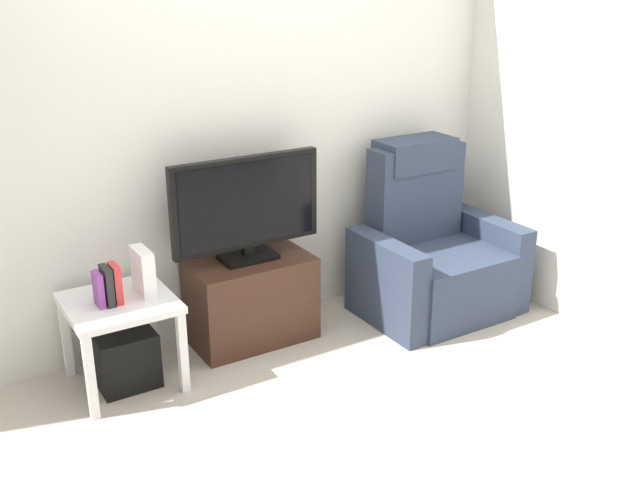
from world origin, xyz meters
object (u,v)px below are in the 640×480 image
object	(u,v)px
side_table	(120,314)
book_rightmost	(115,283)
subwoofer_box	(125,357)
recliner_armchair	(432,254)
game_console	(143,271)
tv_stand	(251,300)
book_middle	(107,286)
book_leftmost	(98,289)
television	(247,206)

from	to	relation	value
side_table	book_rightmost	distance (m)	0.18
side_table	book_rightmost	bearing A→B (deg)	-120.92
subwoofer_box	book_rightmost	size ratio (longest dim) A/B	1.48
recliner_armchair	game_console	xyz separation A→B (m)	(-1.85, 0.13, 0.24)
tv_stand	game_console	bearing A→B (deg)	-173.34
side_table	book_rightmost	xyz separation A→B (m)	(-0.01, -0.02, 0.18)
recliner_armchair	book_middle	world-z (taller)	recliner_armchair
book_rightmost	game_console	bearing A→B (deg)	10.82
side_table	subwoofer_box	world-z (taller)	side_table
book_leftmost	tv_stand	bearing A→B (deg)	6.75
television	game_console	bearing A→B (deg)	-171.69
television	book_middle	bearing A→B (deg)	-171.65
television	tv_stand	bearing A→B (deg)	-90.00
tv_stand	book_leftmost	world-z (taller)	book_leftmost
recliner_armchair	television	bearing A→B (deg)	170.94
side_table	television	bearing A→B (deg)	7.52
book_rightmost	television	bearing A→B (deg)	8.80
side_table	book_rightmost	world-z (taller)	book_rightmost
recliner_armchair	book_rightmost	size ratio (longest dim) A/B	5.25
tv_stand	book_rightmost	world-z (taller)	book_rightmost
book_middle	game_console	size ratio (longest dim) A/B	0.82
subwoofer_box	recliner_armchair	bearing A→B (deg)	-3.52
television	book_leftmost	world-z (taller)	television
game_console	side_table	bearing A→B (deg)	-176.05
recliner_armchair	book_middle	xyz separation A→B (m)	(-2.05, 0.10, 0.21)
television	recliner_armchair	bearing A→B (deg)	-10.81
television	game_console	size ratio (longest dim) A/B	3.67
game_console	television	bearing A→B (deg)	8.31
recliner_armchair	side_table	xyz separation A→B (m)	(-1.99, 0.12, 0.04)
television	book_middle	distance (m)	0.90
recliner_armchair	subwoofer_box	xyz separation A→B (m)	(-1.99, 0.12, -0.22)
tv_stand	television	distance (m)	0.57
television	book_rightmost	distance (m)	0.85
television	book_middle	size ratio (longest dim) A/B	4.50
book_rightmost	recliner_armchair	bearing A→B (deg)	-2.93
recliner_armchair	game_console	bearing A→B (deg)	177.65
recliner_armchair	book_middle	size ratio (longest dim) A/B	5.40
side_table	book_leftmost	world-z (taller)	book_leftmost
tv_stand	recliner_armchair	size ratio (longest dim) A/B	0.66
side_table	game_console	distance (m)	0.25
television	book_leftmost	size ratio (longest dim) A/B	5.02
book_leftmost	book_rightmost	size ratio (longest dim) A/B	0.87
book_leftmost	book_middle	xyz separation A→B (m)	(0.04, 0.00, 0.01)
game_console	book_rightmost	bearing A→B (deg)	-169.18
side_table	book_middle	size ratio (longest dim) A/B	2.70
recliner_armchair	game_console	distance (m)	1.87
book_leftmost	game_console	distance (m)	0.25
book_rightmost	subwoofer_box	bearing A→B (deg)	59.08
recliner_armchair	book_leftmost	bearing A→B (deg)	178.95
subwoofer_box	game_console	xyz separation A→B (m)	(0.15, 0.01, 0.46)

